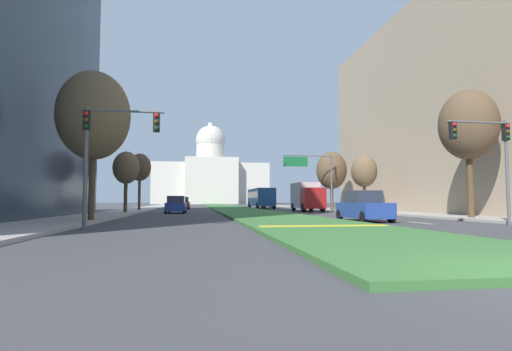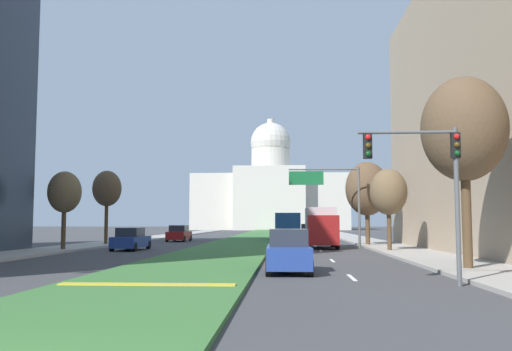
{
  "view_description": "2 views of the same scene",
  "coord_description": "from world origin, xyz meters",
  "px_view_note": "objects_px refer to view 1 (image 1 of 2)",
  "views": [
    {
      "loc": [
        -5.32,
        -5.02,
        1.21
      ],
      "look_at": [
        2.04,
        43.17,
        4.27
      ],
      "focal_mm": 27.97,
      "sensor_mm": 36.0,
      "label": 1
    },
    {
      "loc": [
        4.33,
        -5.88,
        2.09
      ],
      "look_at": [
        1.32,
        46.89,
        6.52
      ],
      "focal_mm": 38.56,
      "sensor_mm": 36.0,
      "label": 2
    }
  ],
  "objects_px": {
    "street_tree_right_near": "(468,125)",
    "sedan_lead_stopped": "(363,207)",
    "capitol_building": "(210,178)",
    "traffic_light_near_right": "(491,148)",
    "city_bus": "(261,197)",
    "sedan_midblock": "(176,205)",
    "sedan_far_horizon": "(267,203)",
    "overhead_guide_sign": "(313,170)",
    "street_tree_left_mid": "(126,168)",
    "street_tree_left_far": "(140,168)",
    "traffic_light_near_left": "(107,140)",
    "sedan_distant": "(182,203)",
    "street_tree_right_mid": "(364,171)",
    "street_tree_left_near": "(94,116)",
    "box_truck_delivery": "(307,196)",
    "street_tree_right_far": "(332,171)"
  },
  "relations": [
    {
      "from": "sedan_midblock",
      "to": "traffic_light_near_right",
      "type": "bearing_deg",
      "value": -53.0
    },
    {
      "from": "overhead_guide_sign",
      "to": "street_tree_right_mid",
      "type": "bearing_deg",
      "value": -61.02
    },
    {
      "from": "traffic_light_near_left",
      "to": "city_bus",
      "type": "bearing_deg",
      "value": 71.96
    },
    {
      "from": "traffic_light_near_right",
      "to": "street_tree_right_near",
      "type": "distance_m",
      "value": 6.44
    },
    {
      "from": "traffic_light_near_left",
      "to": "street_tree_right_mid",
      "type": "xyz_separation_m",
      "value": [
        20.37,
        19.95,
        0.31
      ]
    },
    {
      "from": "street_tree_left_near",
      "to": "sedan_lead_stopped",
      "type": "bearing_deg",
      "value": -3.38
    },
    {
      "from": "traffic_light_near_left",
      "to": "overhead_guide_sign",
      "type": "relative_size",
      "value": 0.8
    },
    {
      "from": "traffic_light_near_right",
      "to": "sedan_midblock",
      "type": "height_order",
      "value": "traffic_light_near_right"
    },
    {
      "from": "traffic_light_near_right",
      "to": "street_tree_right_far",
      "type": "xyz_separation_m",
      "value": [
        2.13,
        29.23,
        1.08
      ]
    },
    {
      "from": "traffic_light_near_right",
      "to": "sedan_midblock",
      "type": "xyz_separation_m",
      "value": [
        -16.15,
        21.42,
        -3.02
      ]
    },
    {
      "from": "street_tree_left_far",
      "to": "street_tree_left_near",
      "type": "bearing_deg",
      "value": -88.36
    },
    {
      "from": "street_tree_left_mid",
      "to": "sedan_midblock",
      "type": "distance_m",
      "value": 5.77
    },
    {
      "from": "capitol_building",
      "to": "traffic_light_near_right",
      "type": "bearing_deg",
      "value": -85.85
    },
    {
      "from": "capitol_building",
      "to": "sedan_far_horizon",
      "type": "height_order",
      "value": "capitol_building"
    },
    {
      "from": "street_tree_left_mid",
      "to": "street_tree_left_far",
      "type": "distance_m",
      "value": 9.42
    },
    {
      "from": "sedan_midblock",
      "to": "city_bus",
      "type": "distance_m",
      "value": 22.98
    },
    {
      "from": "street_tree_right_mid",
      "to": "sedan_lead_stopped",
      "type": "height_order",
      "value": "street_tree_right_mid"
    },
    {
      "from": "capitol_building",
      "to": "street_tree_right_near",
      "type": "xyz_separation_m",
      "value": [
        11.89,
        -119.47,
        -3.05
      ]
    },
    {
      "from": "city_bus",
      "to": "traffic_light_near_right",
      "type": "bearing_deg",
      "value": -83.54
    },
    {
      "from": "sedan_lead_stopped",
      "to": "sedan_far_horizon",
      "type": "distance_m",
      "value": 44.92
    },
    {
      "from": "capitol_building",
      "to": "overhead_guide_sign",
      "type": "height_order",
      "value": "capitol_building"
    },
    {
      "from": "sedan_distant",
      "to": "street_tree_right_mid",
      "type": "bearing_deg",
      "value": -46.15
    },
    {
      "from": "street_tree_left_far",
      "to": "sedan_lead_stopped",
      "type": "height_order",
      "value": "street_tree_left_far"
    },
    {
      "from": "traffic_light_near_right",
      "to": "sedan_far_horizon",
      "type": "relative_size",
      "value": 1.23
    },
    {
      "from": "street_tree_left_near",
      "to": "city_bus",
      "type": "distance_m",
      "value": 39.2
    },
    {
      "from": "sedan_distant",
      "to": "sedan_far_horizon",
      "type": "relative_size",
      "value": 1.01
    },
    {
      "from": "traffic_light_near_left",
      "to": "city_bus",
      "type": "xyz_separation_m",
      "value": [
        13.42,
        41.22,
        -2.03
      ]
    },
    {
      "from": "street_tree_left_mid",
      "to": "city_bus",
      "type": "relative_size",
      "value": 0.52
    },
    {
      "from": "capitol_building",
      "to": "sedan_far_horizon",
      "type": "bearing_deg",
      "value": -84.83
    },
    {
      "from": "street_tree_right_mid",
      "to": "traffic_light_near_right",
      "type": "bearing_deg",
      "value": -96.48
    },
    {
      "from": "street_tree_left_far",
      "to": "sedan_midblock",
      "type": "height_order",
      "value": "street_tree_left_far"
    },
    {
      "from": "street_tree_left_mid",
      "to": "sedan_lead_stopped",
      "type": "bearing_deg",
      "value": -44.1
    },
    {
      "from": "street_tree_right_far",
      "to": "box_truck_delivery",
      "type": "distance_m",
      "value": 6.42
    },
    {
      "from": "street_tree_right_near",
      "to": "sedan_distant",
      "type": "relative_size",
      "value": 1.95
    },
    {
      "from": "sedan_far_horizon",
      "to": "city_bus",
      "type": "xyz_separation_m",
      "value": [
        -2.46,
        -8.09,
        0.94
      ]
    },
    {
      "from": "street_tree_right_near",
      "to": "sedan_far_horizon",
      "type": "xyz_separation_m",
      "value": [
        -5.06,
        44.05,
        -5.16
      ]
    },
    {
      "from": "street_tree_right_near",
      "to": "sedan_lead_stopped",
      "type": "relative_size",
      "value": 1.91
    },
    {
      "from": "traffic_light_near_left",
      "to": "sedan_lead_stopped",
      "type": "xyz_separation_m",
      "value": [
        13.42,
        4.46,
        -2.97
      ]
    },
    {
      "from": "traffic_light_near_right",
      "to": "street_tree_right_mid",
      "type": "distance_m",
      "value": 20.18
    },
    {
      "from": "traffic_light_near_right",
      "to": "sedan_far_horizon",
      "type": "xyz_separation_m",
      "value": [
        -2.22,
        49.4,
        -2.96
      ]
    },
    {
      "from": "street_tree_right_near",
      "to": "sedan_lead_stopped",
      "type": "height_order",
      "value": "street_tree_right_near"
    },
    {
      "from": "sedan_distant",
      "to": "capitol_building",
      "type": "bearing_deg",
      "value": 85.28
    },
    {
      "from": "traffic_light_near_left",
      "to": "box_truck_delivery",
      "type": "distance_m",
      "value": 30.17
    },
    {
      "from": "street_tree_left_near",
      "to": "box_truck_delivery",
      "type": "distance_m",
      "value": 27.26
    },
    {
      "from": "street_tree_right_near",
      "to": "street_tree_left_far",
      "type": "relative_size",
      "value": 1.26
    },
    {
      "from": "overhead_guide_sign",
      "to": "street_tree_left_mid",
      "type": "height_order",
      "value": "overhead_guide_sign"
    },
    {
      "from": "city_bus",
      "to": "sedan_lead_stopped",
      "type": "bearing_deg",
      "value": -90.0
    },
    {
      "from": "traffic_light_near_left",
      "to": "sedan_midblock",
      "type": "xyz_separation_m",
      "value": [
        1.95,
        21.33,
        -3.02
      ]
    },
    {
      "from": "sedan_far_horizon",
      "to": "sedan_lead_stopped",
      "type": "bearing_deg",
      "value": -93.14
    },
    {
      "from": "street_tree_left_mid",
      "to": "sedan_midblock",
      "type": "height_order",
      "value": "street_tree_left_mid"
    }
  ]
}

